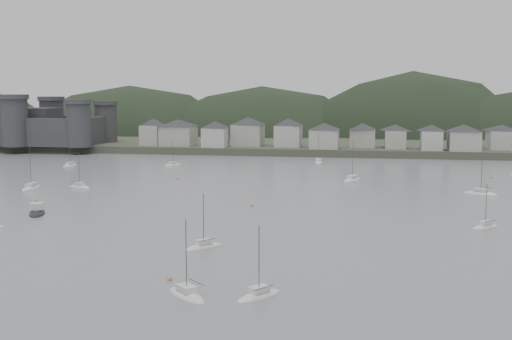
# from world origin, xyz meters

# --- Properties ---
(ground) EXTENTS (900.00, 900.00, 0.00)m
(ground) POSITION_xyz_m (0.00, 0.00, 0.00)
(ground) COLOR slate
(ground) RESTS_ON ground
(far_shore_land) EXTENTS (900.00, 250.00, 3.00)m
(far_shore_land) POSITION_xyz_m (0.00, 295.00, 1.50)
(far_shore_land) COLOR #383D2D
(far_shore_land) RESTS_ON ground
(forested_ridge) EXTENTS (851.55, 103.94, 102.57)m
(forested_ridge) POSITION_xyz_m (4.83, 269.40, -11.28)
(forested_ridge) COLOR black
(forested_ridge) RESTS_ON ground
(castle) EXTENTS (66.00, 43.00, 20.00)m
(castle) POSITION_xyz_m (-120.00, 179.80, 10.96)
(castle) COLOR #38373A
(castle) RESTS_ON far_shore_land
(waterfront_town) EXTENTS (451.48, 28.46, 12.92)m
(waterfront_town) POSITION_xyz_m (50.59, 183.34, 8.66)
(waterfront_town) COLOR #9F9D92
(waterfront_town) RESTS_ON far_shore_land
(sailboat_lead) EXTENTS (3.30, 8.13, 10.84)m
(sailboat_lead) POSITION_xyz_m (-75.31, 123.71, 0.18)
(sailboat_lead) COLOR silver
(sailboat_lead) RESTS_ON ground
(moored_fleet) EXTENTS (266.86, 172.60, 13.17)m
(moored_fleet) POSITION_xyz_m (-12.43, 62.03, 0.18)
(moored_fleet) COLOR silver
(moored_fleet) RESTS_ON ground
(motor_launch_far) EXTENTS (6.60, 9.39, 4.10)m
(motor_launch_far) POSITION_xyz_m (-40.65, 39.25, 0.28)
(motor_launch_far) COLOR black
(motor_launch_far) RESTS_ON ground
(mooring_buoys) EXTENTS (147.42, 126.27, 0.70)m
(mooring_buoys) POSITION_xyz_m (11.30, 73.07, 0.15)
(mooring_buoys) COLOR #D16645
(mooring_buoys) RESTS_ON ground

